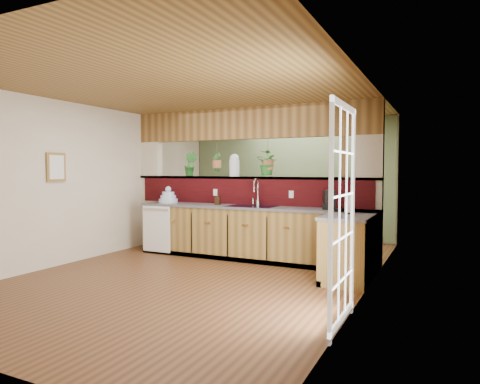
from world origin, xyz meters
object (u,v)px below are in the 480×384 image
at_px(soap_dispenser, 218,199).
at_px(paper_towel, 349,205).
at_px(glass_jar, 234,165).
at_px(faucet, 257,191).
at_px(shelving_console, 253,214).
at_px(coffee_maker, 329,201).
at_px(dish_stack, 168,198).

relative_size(soap_dispenser, paper_towel, 0.71).
height_order(paper_towel, glass_jar, glass_jar).
xyz_separation_m(paper_towel, glass_jar, (-2.22, 0.86, 0.57)).
bearing_deg(faucet, shelving_console, 115.88).
bearing_deg(coffee_maker, paper_towel, -74.94).
distance_m(dish_stack, glass_jar, 1.37).
xyz_separation_m(faucet, dish_stack, (-1.70, -0.17, -0.16)).
bearing_deg(soap_dispenser, dish_stack, -177.00).
distance_m(faucet, dish_stack, 1.71).
xyz_separation_m(soap_dispenser, coffee_maker, (1.97, -0.01, 0.04)).
relative_size(paper_towel, glass_jar, 0.69).
xyz_separation_m(glass_jar, shelving_console, (-0.49, 1.90, -1.09)).
height_order(faucet, glass_jar, glass_jar).
relative_size(faucet, dish_stack, 1.33).
relative_size(coffee_maker, paper_towel, 1.06).
bearing_deg(dish_stack, soap_dispenser, 3.00).
bearing_deg(paper_towel, dish_stack, 172.10).
distance_m(faucet, paper_towel, 1.81).
relative_size(faucet, coffee_maker, 1.59).
bearing_deg(paper_towel, soap_dispenser, 167.59).
xyz_separation_m(coffee_maker, glass_jar, (-1.81, 0.35, 0.56)).
relative_size(dish_stack, coffee_maker, 1.19).
distance_m(paper_towel, glass_jar, 2.45).
xyz_separation_m(soap_dispenser, paper_towel, (2.37, -0.52, 0.03)).
relative_size(soap_dispenser, coffee_maker, 0.66).
xyz_separation_m(dish_stack, glass_jar, (1.16, 0.39, 0.60)).
bearing_deg(glass_jar, faucet, -22.33).
xyz_separation_m(soap_dispenser, shelving_console, (-0.34, 2.24, -0.50)).
bearing_deg(paper_towel, coffee_maker, 128.76).
xyz_separation_m(dish_stack, soap_dispenser, (1.01, 0.05, 0.00)).
bearing_deg(shelving_console, faucet, -49.37).
bearing_deg(glass_jar, shelving_console, 104.58).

